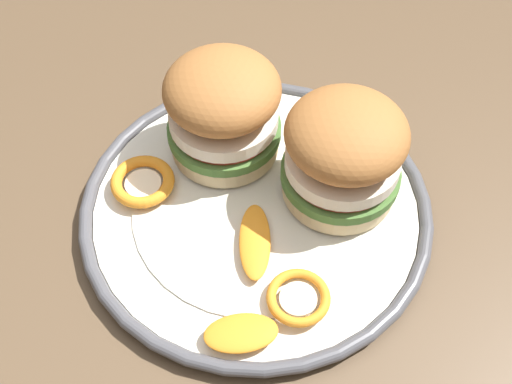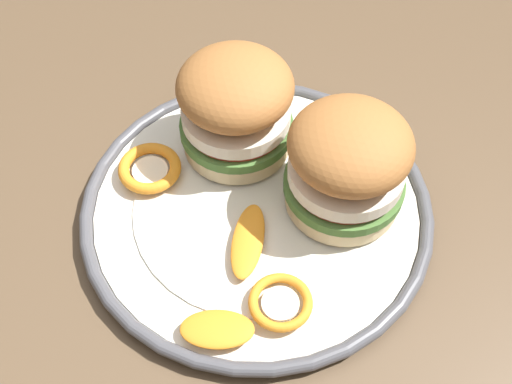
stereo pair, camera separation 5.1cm
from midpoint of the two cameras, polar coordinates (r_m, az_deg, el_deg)
name	(u,v)px [view 2 (the right image)]	position (r m, az deg, el deg)	size (l,w,h in m)	color
dining_table	(209,267)	(0.69, -1.93, -6.68)	(1.24, 0.93, 0.76)	brown
dinner_plate	(256,212)	(0.59, 2.50, -1.93)	(0.31, 0.31, 0.02)	silver
sandwich_half_left	(236,106)	(0.59, 0.75, 7.34)	(0.14, 0.14, 0.10)	beige
sandwich_half_right	(348,163)	(0.55, 10.56, 2.31)	(0.14, 0.14, 0.10)	beige
orange_peel_curled	(280,302)	(0.53, 4.94, -9.67)	(0.07, 0.07, 0.01)	orange
orange_peel_strip_long	(248,240)	(0.55, 1.94, -4.38)	(0.03, 0.08, 0.01)	orange
orange_peel_strip_short	(217,329)	(0.52, -0.49, -11.98)	(0.06, 0.04, 0.01)	orange
orange_peel_small_curl	(150,168)	(0.60, -6.80, 1.90)	(0.08, 0.08, 0.01)	orange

